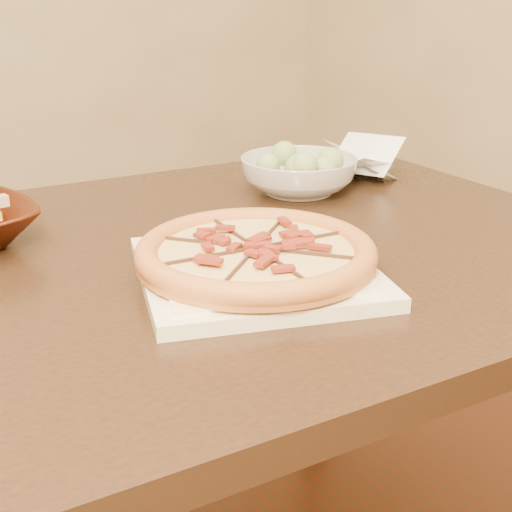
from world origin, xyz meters
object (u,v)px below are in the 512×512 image
object	(u,v)px
salad_bowl	(299,175)
pizza	(256,253)
dining_table	(154,330)
plate	(256,271)

from	to	relation	value
salad_bowl	pizza	bearing A→B (deg)	-135.14
dining_table	salad_bowl	world-z (taller)	salad_bowl
dining_table	pizza	bearing A→B (deg)	-61.11
dining_table	pizza	xyz separation A→B (m)	(0.08, -0.14, 0.14)
dining_table	plate	distance (m)	0.20
plate	salad_bowl	size ratio (longest dim) A/B	1.78
plate	pizza	world-z (taller)	pizza
pizza	salad_bowl	xyz separation A→B (m)	(0.28, 0.28, -0.00)
dining_table	salad_bowl	size ratio (longest dim) A/B	6.96
plate	salad_bowl	world-z (taller)	salad_bowl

